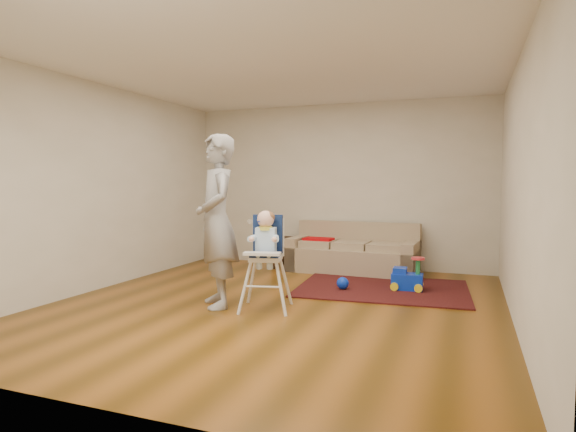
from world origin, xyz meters
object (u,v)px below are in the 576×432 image
(high_chair, at_px, (266,262))
(ride_on_toy, at_px, (407,273))
(sofa, at_px, (352,248))
(side_table, at_px, (291,253))
(toy_ball, at_px, (343,283))
(adult, at_px, (217,221))

(high_chair, bearing_deg, ride_on_toy, 34.37)
(sofa, distance_m, side_table, 1.05)
(high_chair, bearing_deg, toy_ball, 51.29)
(side_table, xyz_separation_m, adult, (0.08, -2.63, 0.73))
(sofa, height_order, adult, adult)
(ride_on_toy, distance_m, toy_ball, 0.85)
(toy_ball, relative_size, high_chair, 0.14)
(side_table, bearing_deg, sofa, -2.89)
(toy_ball, xyz_separation_m, adult, (-1.14, -1.27, 0.88))
(sofa, relative_size, adult, 1.04)
(side_table, distance_m, ride_on_toy, 2.28)
(sofa, relative_size, high_chair, 1.83)
(sofa, bearing_deg, side_table, 179.73)
(sofa, distance_m, high_chair, 2.55)
(ride_on_toy, bearing_deg, side_table, 149.84)
(sofa, relative_size, ride_on_toy, 4.70)
(ride_on_toy, xyz_separation_m, high_chair, (-1.36, -1.50, 0.30))
(adult, bearing_deg, sofa, 119.87)
(toy_ball, height_order, high_chair, high_chair)
(ride_on_toy, xyz_separation_m, toy_ball, (-0.79, -0.29, -0.14))
(sofa, bearing_deg, high_chair, -96.24)
(sofa, bearing_deg, ride_on_toy, -43.95)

